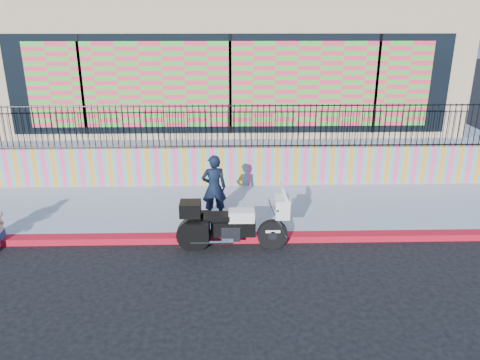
{
  "coord_description": "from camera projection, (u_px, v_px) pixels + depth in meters",
  "views": [
    {
      "loc": [
        -0.06,
        -9.33,
        4.73
      ],
      "look_at": [
        0.2,
        1.2,
        1.01
      ],
      "focal_mm": 35.0,
      "sensor_mm": 36.0,
      "label": 1
    }
  ],
  "objects": [
    {
      "name": "police_officer",
      "position": [
        214.0,
        188.0,
        10.85
      ],
      "size": [
        0.63,
        0.47,
        1.59
      ],
      "primitive_type": "imported",
      "rotation": [
        0.0,
        0.0,
        3.3
      ],
      "color": "black",
      "rests_on": "sidewalk"
    },
    {
      "name": "mural_wall",
      "position": [
        231.0,
        166.0,
        13.2
      ],
      "size": [
        16.0,
        0.2,
        1.1
      ],
      "primitive_type": "cube",
      "color": "#FF437E",
      "rests_on": "sidewalk"
    },
    {
      "name": "red_curb",
      "position": [
        232.0,
        238.0,
        10.34
      ],
      "size": [
        16.0,
        0.3,
        0.15
      ],
      "primitive_type": "cube",
      "color": "#B60D28",
      "rests_on": "ground"
    },
    {
      "name": "police_motorcycle",
      "position": [
        231.0,
        223.0,
        9.83
      ],
      "size": [
        2.33,
        0.77,
        1.45
      ],
      "color": "black",
      "rests_on": "ground"
    },
    {
      "name": "elevated_platform",
      "position": [
        230.0,
        128.0,
        18.03
      ],
      "size": [
        16.0,
        10.0,
        1.25
      ],
      "primitive_type": "cube",
      "color": "#98A0B7",
      "rests_on": "ground"
    },
    {
      "name": "metal_fence",
      "position": [
        231.0,
        126.0,
        12.81
      ],
      "size": [
        15.8,
        0.04,
        1.2
      ],
      "primitive_type": null,
      "color": "black",
      "rests_on": "mural_wall"
    },
    {
      "name": "ground",
      "position": [
        232.0,
        241.0,
        10.37
      ],
      "size": [
        90.0,
        90.0,
        0.0
      ],
      "primitive_type": "plane",
      "color": "black",
      "rests_on": "ground"
    },
    {
      "name": "storefront_building",
      "position": [
        230.0,
        58.0,
        16.95
      ],
      "size": [
        14.0,
        8.06,
        4.0
      ],
      "color": "tan",
      "rests_on": "elevated_platform"
    },
    {
      "name": "sidewalk",
      "position": [
        232.0,
        209.0,
        11.9
      ],
      "size": [
        16.0,
        3.0,
        0.15
      ],
      "primitive_type": "cube",
      "color": "#98A0B7",
      "rests_on": "ground"
    }
  ]
}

